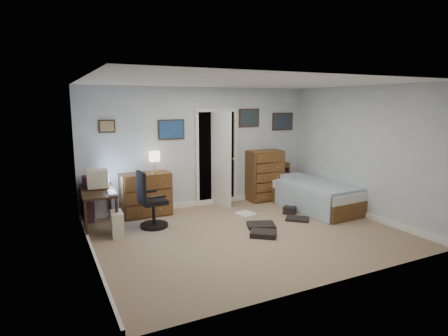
# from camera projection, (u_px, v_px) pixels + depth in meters

# --- Properties ---
(floor) EXTENTS (5.00, 4.00, 0.02)m
(floor) POSITION_uv_depth(u_px,v_px,m) (248.00, 234.00, 6.34)
(floor) COLOR gray
(floor) RESTS_ON ground
(computer_desk) EXTENTS (0.62, 1.22, 0.69)m
(computer_desk) POSITION_uv_depth(u_px,v_px,m) (93.00, 199.00, 6.49)
(computer_desk) COLOR #321D10
(computer_desk) RESTS_ON floor
(crt_monitor) EXTENTS (0.38, 0.35, 0.33)m
(crt_monitor) POSITION_uv_depth(u_px,v_px,m) (97.00, 179.00, 6.61)
(crt_monitor) COLOR beige
(crt_monitor) RESTS_ON computer_desk
(keyboard) EXTENTS (0.16, 0.37, 0.02)m
(keyboard) POSITION_uv_depth(u_px,v_px,m) (112.00, 192.00, 6.26)
(keyboard) COLOR beige
(keyboard) RESTS_ON computer_desk
(pc_tower) EXTENTS (0.21, 0.40, 0.41)m
(pc_tower) POSITION_uv_depth(u_px,v_px,m) (117.00, 224.00, 6.18)
(pc_tower) COLOR beige
(pc_tower) RESTS_ON floor
(office_chair) EXTENTS (0.53, 0.53, 1.02)m
(office_chair) POSITION_uv_depth(u_px,v_px,m) (150.00, 206.00, 6.56)
(office_chair) COLOR black
(office_chair) RESTS_ON floor
(media_stack) EXTENTS (0.18, 0.18, 0.88)m
(media_stack) POSITION_uv_depth(u_px,v_px,m) (89.00, 199.00, 6.86)
(media_stack) COLOR maroon
(media_stack) RESTS_ON floor
(low_dresser) EXTENTS (0.95, 0.48, 0.84)m
(low_dresser) POSITION_uv_depth(u_px,v_px,m) (146.00, 194.00, 7.27)
(low_dresser) COLOR brown
(low_dresser) RESTS_ON floor
(table_lamp) EXTENTS (0.21, 0.21, 0.41)m
(table_lamp) POSITION_uv_depth(u_px,v_px,m) (155.00, 157.00, 7.24)
(table_lamp) COLOR gold
(table_lamp) RESTS_ON low_dresser
(doorway) EXTENTS (0.96, 1.12, 2.05)m
(doorway) POSITION_uv_depth(u_px,v_px,m) (211.00, 156.00, 8.32)
(doorway) COLOR black
(doorway) RESTS_ON floor
(tall_dresser) EXTENTS (0.79, 0.49, 1.13)m
(tall_dresser) POSITION_uv_depth(u_px,v_px,m) (265.00, 175.00, 8.41)
(tall_dresser) COLOR brown
(tall_dresser) RESTS_ON floor
(headboard_bookcase) EXTENTS (0.90, 0.27, 0.80)m
(headboard_bookcase) POSITION_uv_depth(u_px,v_px,m) (272.00, 180.00, 8.65)
(headboard_bookcase) COLOR brown
(headboard_bookcase) RESTS_ON floor
(bed) EXTENTS (1.11, 1.93, 0.61)m
(bed) POSITION_uv_depth(u_px,v_px,m) (315.00, 195.00, 7.73)
(bed) COLOR brown
(bed) RESTS_ON floor
(wall_posters) EXTENTS (4.38, 0.04, 0.60)m
(wall_posters) POSITION_uv_depth(u_px,v_px,m) (226.00, 123.00, 8.03)
(wall_posters) COLOR #331E11
(wall_posters) RESTS_ON floor
(floor_clutter) EXTENTS (1.57, 1.59, 0.15)m
(floor_clutter) POSITION_uv_depth(u_px,v_px,m) (269.00, 222.00, 6.80)
(floor_clutter) COLOR black
(floor_clutter) RESTS_ON floor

